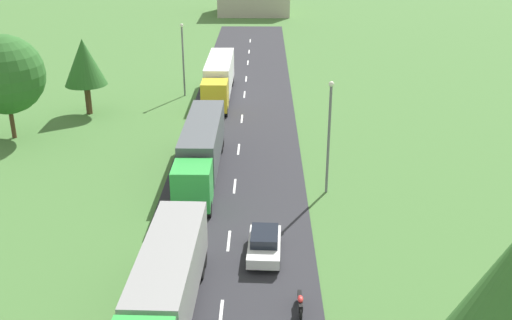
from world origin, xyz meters
The scene contains 11 objects.
road centered at (0.00, 24.50, 0.03)m, with size 10.00×140.00×0.06m, color #2B2B30.
lane_marking_centre centered at (0.00, 21.57, 0.07)m, with size 0.16×123.59×0.01m.
truck_lead centered at (-2.46, 16.23, 2.14)m, with size 2.81×12.58×3.59m.
truck_second centered at (-2.48, 33.92, 2.17)m, with size 2.53×13.81×3.70m.
truck_third centered at (-2.58, 53.74, 2.20)m, with size 2.51×13.43×3.77m.
car_third centered at (2.10, 22.76, 0.82)m, with size 1.96×3.99×1.44m.
motorcycle_courier centered at (3.83, 17.73, 0.54)m, with size 0.28×1.94×0.91m.
lamppost_second centered at (6.39, 31.24, 4.42)m, with size 0.36×0.36×7.89m.
lamppost_third centered at (-6.27, 54.46, 4.22)m, with size 0.36×0.36×7.51m.
tree_oak centered at (-19.36, 41.67, 5.54)m, with size 6.59×6.59×8.84m.
tree_pine centered at (-14.67, 48.34, 4.96)m, with size 3.94×3.94×7.18m.
Camera 1 is at (2.00, -6.66, 18.20)m, focal length 42.40 mm.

